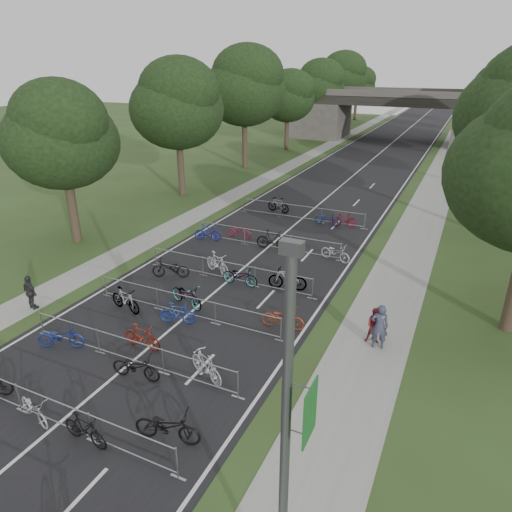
{
  "coord_description": "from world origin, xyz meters",
  "views": [
    {
      "loc": [
        10.44,
        -3.76,
        10.59
      ],
      "look_at": [
        1.0,
        16.28,
        1.1
      ],
      "focal_mm": 32.0,
      "sensor_mm": 36.0,
      "label": 1
    }
  ],
  "objects_px": {
    "pedestrian_b": "(375,326)",
    "pedestrian_c": "(30,293)",
    "pedestrian_a": "(379,327)",
    "lamppost": "(287,447)",
    "overpass_bridge": "(397,116)"
  },
  "relations": [
    {
      "from": "pedestrian_a",
      "to": "lamppost",
      "type": "bearing_deg",
      "value": 76.67
    },
    {
      "from": "pedestrian_c",
      "to": "pedestrian_a",
      "type": "bearing_deg",
      "value": -155.65
    },
    {
      "from": "overpass_bridge",
      "to": "lamppost",
      "type": "distance_m",
      "value": 63.55
    },
    {
      "from": "pedestrian_a",
      "to": "pedestrian_b",
      "type": "height_order",
      "value": "pedestrian_a"
    },
    {
      "from": "pedestrian_b",
      "to": "pedestrian_c",
      "type": "height_order",
      "value": "pedestrian_c"
    },
    {
      "from": "pedestrian_a",
      "to": "pedestrian_b",
      "type": "bearing_deg",
      "value": -68.35
    },
    {
      "from": "overpass_bridge",
      "to": "lamppost",
      "type": "height_order",
      "value": "lamppost"
    },
    {
      "from": "pedestrian_c",
      "to": "lamppost",
      "type": "bearing_deg",
      "value": 167.17
    },
    {
      "from": "lamppost",
      "to": "pedestrian_b",
      "type": "bearing_deg",
      "value": 91.37
    },
    {
      "from": "lamppost",
      "to": "pedestrian_b",
      "type": "xyz_separation_m",
      "value": [
        -0.25,
        10.52,
        -3.5
      ]
    },
    {
      "from": "overpass_bridge",
      "to": "pedestrian_a",
      "type": "height_order",
      "value": "overpass_bridge"
    },
    {
      "from": "pedestrian_a",
      "to": "pedestrian_c",
      "type": "distance_m",
      "value": 15.51
    },
    {
      "from": "overpass_bridge",
      "to": "pedestrian_a",
      "type": "xyz_separation_m",
      "value": [
        8.27,
        -52.75,
        -2.57
      ]
    },
    {
      "from": "lamppost",
      "to": "pedestrian_c",
      "type": "height_order",
      "value": "lamppost"
    },
    {
      "from": "pedestrian_b",
      "to": "pedestrian_c",
      "type": "bearing_deg",
      "value": -173.99
    }
  ]
}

